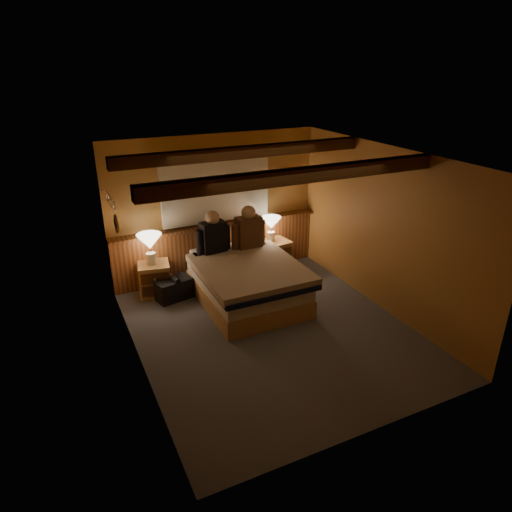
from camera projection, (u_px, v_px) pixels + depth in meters
floor at (272, 330)px, 6.34m from camera, size 4.20×4.20×0.00m
ceiling at (275, 157)px, 5.39m from camera, size 4.20×4.20×0.00m
wall_back at (215, 207)px, 7.61m from camera, size 3.60×0.00×3.60m
wall_left at (132, 277)px, 5.16m from camera, size 0.00×4.20×4.20m
wall_right at (384, 230)px, 6.58m from camera, size 0.00×4.20×4.20m
wall_front at (380, 331)px, 4.13m from camera, size 3.60×0.00×3.60m
wainscot at (218, 248)px, 7.84m from camera, size 3.60×0.23×0.94m
curtain_window at (216, 189)px, 7.42m from camera, size 2.18×0.09×1.11m
ceiling_beams at (269, 162)px, 5.55m from camera, size 3.60×1.65×0.16m
coat_rail at (111, 201)px, 6.31m from camera, size 0.05×0.55×0.24m
framed_print at (287, 178)px, 7.98m from camera, size 0.30×0.04×0.25m
bed at (248, 282)px, 6.97m from camera, size 1.50×1.90×0.64m
nightstand_left at (155, 279)px, 7.23m from camera, size 0.55×0.51×0.53m
nightstand_right at (274, 256)px, 8.05m from camera, size 0.56×0.51×0.56m
lamp_left at (150, 243)px, 6.98m from camera, size 0.38×0.38×0.50m
lamp_right at (271, 224)px, 7.82m from camera, size 0.34×0.34×0.44m
person_left at (213, 235)px, 7.18m from camera, size 0.58×0.26×0.70m
person_right at (249, 230)px, 7.37m from camera, size 0.60×0.25×0.72m
duffel_bag at (174, 288)px, 7.13m from camera, size 0.61×0.44×0.40m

